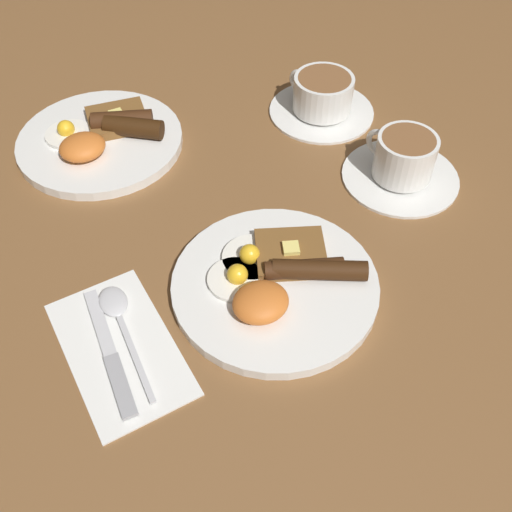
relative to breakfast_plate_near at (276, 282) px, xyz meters
name	(u,v)px	position (x,y,z in m)	size (l,w,h in m)	color
ground_plane	(275,289)	(0.00, 0.00, -0.01)	(3.00, 3.00, 0.00)	brown
breakfast_plate_near	(276,282)	(0.00, 0.00, 0.00)	(0.25, 0.25, 0.05)	white
breakfast_plate_far	(102,138)	(-0.10, 0.37, 0.00)	(0.25, 0.25, 0.05)	white
teacup_near	(403,163)	(0.26, 0.09, 0.02)	(0.17, 0.17, 0.07)	white
teacup_far	(322,98)	(0.24, 0.28, 0.01)	(0.17, 0.17, 0.06)	white
napkin	(120,348)	(-0.20, 0.01, -0.01)	(0.11, 0.20, 0.01)	white
knife	(111,357)	(-0.21, 0.00, -0.01)	(0.03, 0.18, 0.01)	silver
spoon	(118,313)	(-0.19, 0.05, 0.00)	(0.04, 0.17, 0.01)	silver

